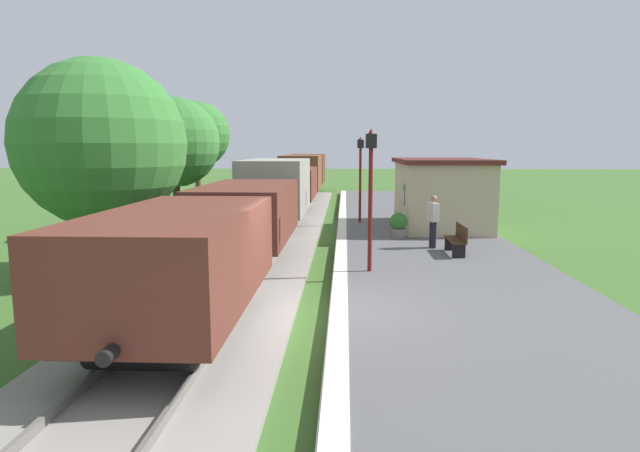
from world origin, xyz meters
The scene contains 16 objects.
ground_plane centered at (0.00, 0.00, 0.00)m, with size 160.00×160.00×0.00m, color #3D6628.
platform_slab centered at (3.20, 0.00, 0.12)m, with size 6.00×60.00×0.25m, color #565659.
platform_edge_stripe centered at (0.40, 0.00, 0.25)m, with size 0.36×60.00×0.01m, color silver.
track_ballast centered at (-2.40, 0.00, 0.06)m, with size 3.80×60.00×0.12m, color gray.
rail_near centered at (-1.68, 0.00, 0.19)m, with size 0.07×60.00×0.14m, color slate.
rail_far centered at (-3.12, 0.00, 0.19)m, with size 0.07×60.00×0.14m, color slate.
freight_train centered at (-2.40, 16.20, 1.55)m, with size 2.50×39.20×2.72m.
station_hut centered at (4.40, 11.57, 1.65)m, with size 3.50×5.80×2.78m.
bench_near_hut centered at (3.93, 5.80, 0.72)m, with size 0.42×1.50×0.91m.
person_waiting centered at (3.35, 6.80, 1.18)m, with size 0.35×0.44×1.71m.
potted_planter centered at (2.44, 8.70, 0.72)m, with size 0.64×0.64×0.92m.
lamp_post_near centered at (1.16, 3.41, 2.80)m, with size 0.28×0.28×3.70m.
lamp_post_far centered at (1.16, 12.74, 2.80)m, with size 0.28×0.28×3.70m.
tree_trackside_mid centered at (-5.95, 3.61, 3.56)m, with size 4.44×4.44×5.79m.
tree_trackside_far centered at (-6.05, 10.05, 3.66)m, with size 3.44×3.44×5.39m.
tree_field_left centered at (-7.21, 17.30, 4.13)m, with size 3.44×3.44×5.87m.
Camera 1 is at (0.50, -10.30, 3.45)m, focal length 29.83 mm.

